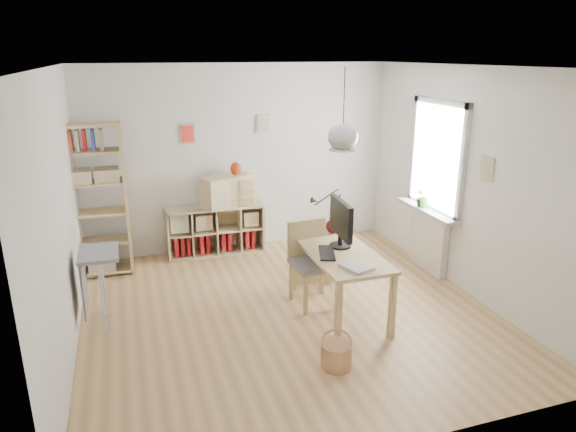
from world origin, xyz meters
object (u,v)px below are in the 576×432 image
object	(u,v)px
drawer_chest	(228,191)
storage_chest	(323,257)
chair	(312,258)
cube_shelf	(214,233)
tall_bookshelf	(94,195)
desk	(339,258)
monitor	(341,221)

from	to	relation	value
drawer_chest	storage_chest	bearing A→B (deg)	-65.96
chair	cube_shelf	bearing A→B (deg)	107.71
tall_bookshelf	chair	xyz separation A→B (m)	(2.38, -1.64, -0.53)
desk	cube_shelf	xyz separation A→B (m)	(-1.02, 2.23, -0.36)
chair	monitor	world-z (taller)	monitor
desk	drawer_chest	distance (m)	2.35
chair	drawer_chest	xyz separation A→B (m)	(-0.59, 1.88, 0.38)
cube_shelf	tall_bookshelf	xyz separation A→B (m)	(-1.56, -0.28, 0.79)
tall_bookshelf	drawer_chest	world-z (taller)	tall_bookshelf
storage_chest	monitor	distance (m)	1.37
chair	storage_chest	xyz separation A→B (m)	(0.48, 0.82, -0.37)
desk	cube_shelf	distance (m)	2.48
desk	drawer_chest	world-z (taller)	drawer_chest
desk	chair	world-z (taller)	chair
chair	drawer_chest	world-z (taller)	drawer_chest
cube_shelf	drawer_chest	distance (m)	0.68
cube_shelf	storage_chest	distance (m)	1.70
desk	monitor	size ratio (longest dim) A/B	2.43
chair	monitor	distance (m)	0.60
monitor	chair	bearing A→B (deg)	142.48
chair	tall_bookshelf	bearing A→B (deg)	140.11
chair	storage_chest	size ratio (longest dim) A/B	1.53
desk	tall_bookshelf	xyz separation A→B (m)	(-2.59, 1.95, 0.43)
tall_bookshelf	chair	bearing A→B (deg)	-34.53
tall_bookshelf	cube_shelf	bearing A→B (deg)	10.19
storage_chest	drawer_chest	xyz separation A→B (m)	(-1.07, 1.06, 0.75)
tall_bookshelf	monitor	bearing A→B (deg)	-35.29
desk	tall_bookshelf	world-z (taller)	tall_bookshelf
storage_chest	monitor	size ratio (longest dim) A/B	1.03
desk	storage_chest	world-z (taller)	desk
cube_shelf	drawer_chest	world-z (taller)	drawer_chest
cube_shelf	drawer_chest	size ratio (longest dim) A/B	1.82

